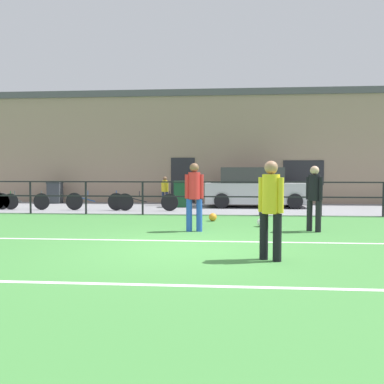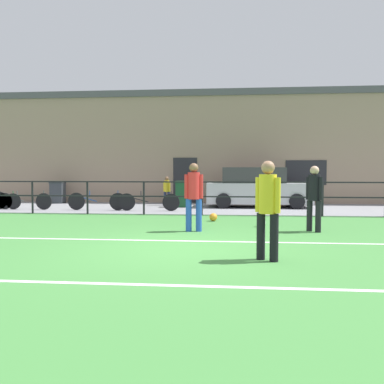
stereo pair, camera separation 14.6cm
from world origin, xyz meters
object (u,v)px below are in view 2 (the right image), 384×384
Objects in this scene: parked_car_red at (257,188)px; spectator_child at (167,189)px; player_goalkeeper at (314,195)px; player_striker at (268,204)px; bicycle_parked_0 at (97,201)px; trash_bin_0 at (183,194)px; bicycle_parked_4 at (24,201)px; player_winger at (194,193)px; soccer_ball_spare at (213,217)px; bicycle_parked_3 at (149,202)px; trash_bin_1 at (58,192)px; soccer_ball_match at (261,223)px.

spectator_child is at bearing 175.88° from parked_car_red.
player_goalkeeper is 6.78m from parked_car_red.
bicycle_parked_0 is (-5.68, 8.19, -0.60)m from player_striker.
trash_bin_0 is at bearing 137.92° from player_striker.
spectator_child is 0.55× the size of bicycle_parked_0.
bicycle_parked_4 is (-2.88, 0.00, -0.01)m from bicycle_parked_0.
spectator_child reaches higher than trash_bin_0.
soccer_ball_spare is at bearing -106.24° from player_winger.
trash_bin_1 is at bearing 147.29° from bicycle_parked_3.
spectator_child is 3.24m from bicycle_parked_0.
bicycle_parked_0 is at bearing 178.48° from bicycle_parked_3.
soccer_ball_match is at bearing -170.43° from player_goalkeeper.
spectator_child reaches higher than bicycle_parked_0.
soccer_ball_spare is 0.19× the size of spectator_child.
soccer_ball_match is at bearing -38.82° from trash_bin_1.
bicycle_parked_4 is (-7.01, 4.95, -0.62)m from player_winger.
bicycle_parked_0 is at bearing 66.24° from spectator_child.
trash_bin_1 is (-8.73, 7.02, 0.40)m from soccer_ball_match.
parked_car_red is 9.21m from bicycle_parked_4.
player_winger is 5.38m from bicycle_parked_3.
soccer_ball_spare is at bearing -108.34° from parked_car_red.
player_goalkeeper is 11.07m from bicycle_parked_4.
player_goalkeeper is at bearing -32.53° from soccer_ball_match.
player_winger is at bearing -66.43° from bicycle_parked_3.
soccer_ball_spare is 0.22× the size of trash_bin_0.
bicycle_parked_0 reaches higher than bicycle_parked_4.
player_striker reaches higher than soccer_ball_spare.
trash_bin_1 is (-2.86, 3.06, 0.16)m from bicycle_parked_0.
spectator_child is (-4.78, 6.98, -0.20)m from player_goalkeeper.
bicycle_parked_4 reaches higher than soccer_ball_match.
spectator_child is at bearing -9.11° from trash_bin_1.
player_winger is 2.33m from soccer_ball_spare.
player_winger is 1.72× the size of trash_bin_1.
bicycle_parked_3 is at bearing 179.53° from player_goalkeeper.
bicycle_parked_0 is 1.99m from bicycle_parked_3.
player_striker is 4.31m from soccer_ball_match.
player_striker is 1.59× the size of trash_bin_0.
trash_bin_1 reaches higher than soccer_ball_spare.
bicycle_parked_3 is 2.01m from trash_bin_0.
bicycle_parked_3 is 2.34× the size of trash_bin_1.
bicycle_parked_4 is at bearing 45.57° from spectator_child.
soccer_ball_spare is 0.11× the size of bicycle_parked_0.
bicycle_parked_4 is 2.22× the size of trash_bin_1.
bicycle_parked_0 is 2.13× the size of trash_bin_0.
trash_bin_1 is (-8.96, 1.10, -0.27)m from parked_car_red.
trash_bin_0 is (0.77, -0.61, -0.17)m from spectator_child.
soccer_ball_spare is at bearing -47.49° from bicycle_parked_3.
player_winger is 6.47m from bicycle_parked_0.
player_striker is 1.36× the size of spectator_child.
player_goalkeeper is 0.39× the size of parked_car_red.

